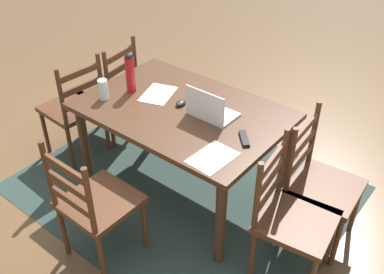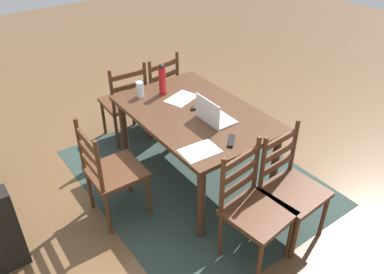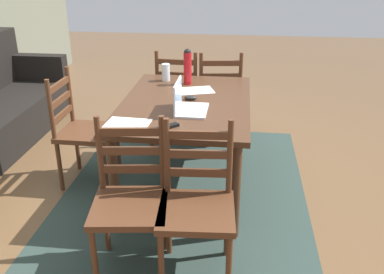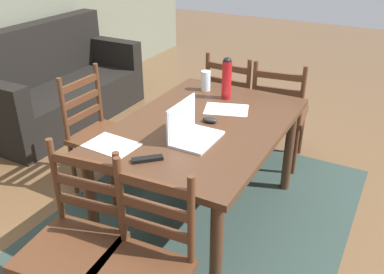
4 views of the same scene
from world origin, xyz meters
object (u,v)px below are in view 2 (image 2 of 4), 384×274
object	(u,v)px
chair_far_head	(111,172)
chair_right_far	(125,102)
chair_left_far	(254,209)
drinking_glass	(140,89)
water_bottle	(162,79)
computer_mouse	(195,107)
tv_remote	(231,141)
dining_table	(195,120)
chair_right_near	(156,93)
laptop	(213,115)
chair_left_near	(291,188)

from	to	relation	value
chair_far_head	chair_right_far	xyz separation A→B (m)	(1.02, -0.67, 0.00)
chair_left_far	drinking_glass	size ratio (longest dim) A/B	6.22
water_bottle	computer_mouse	xyz separation A→B (m)	(-0.43, -0.08, -0.14)
tv_remote	chair_left_far	bearing A→B (deg)	118.28
chair_far_head	dining_table	bearing A→B (deg)	-90.04
chair_right_far	drinking_glass	world-z (taller)	chair_right_far
water_bottle	computer_mouse	world-z (taller)	water_bottle
chair_right_far	chair_right_near	bearing A→B (deg)	-89.96
dining_table	chair_far_head	distance (m)	0.89
laptop	computer_mouse	bearing A→B (deg)	-0.65
chair_far_head	chair_right_near	bearing A→B (deg)	-46.36
chair_left_near	water_bottle	xyz separation A→B (m)	(1.49, 0.24, 0.45)
dining_table	drinking_glass	xyz separation A→B (m)	(0.54, 0.25, 0.17)
tv_remote	laptop	bearing A→B (deg)	-56.81
chair_right_near	chair_right_far	distance (m)	0.40
chair_right_near	drinking_glass	distance (m)	0.76
chair_left_near	tv_remote	distance (m)	0.60
water_bottle	chair_far_head	bearing A→B (deg)	119.47
dining_table	water_bottle	bearing A→B (deg)	5.62
chair_right_far	drinking_glass	distance (m)	0.61
chair_far_head	tv_remote	xyz separation A→B (m)	(-0.56, -0.82, 0.30)
dining_table	laptop	distance (m)	0.27
chair_left_near	chair_right_far	bearing A→B (deg)	10.99
chair_left_far	computer_mouse	bearing A→B (deg)	-12.50
chair_left_near	laptop	distance (m)	0.89
chair_far_head	chair_right_near	world-z (taller)	same
chair_left_far	chair_left_near	xyz separation A→B (m)	(0.00, -0.40, 0.00)
water_bottle	laptop	bearing A→B (deg)	-173.86
chair_left_near	tv_remote	xyz separation A→B (m)	(0.46, 0.25, 0.30)
chair_right_near	computer_mouse	bearing A→B (deg)	170.05
computer_mouse	dining_table	bearing A→B (deg)	134.73
water_bottle	chair_right_near	bearing A→B (deg)	-24.13
tv_remote	drinking_glass	bearing A→B (deg)	-33.19
chair_right_near	chair_right_far	size ratio (longest dim) A/B	1.00
chair_left_near	laptop	xyz separation A→B (m)	(0.80, 0.17, 0.35)
chair_right_near	laptop	bearing A→B (deg)	171.98
water_bottle	tv_remote	world-z (taller)	water_bottle
chair_left_near	tv_remote	bearing A→B (deg)	28.31
laptop	tv_remote	xyz separation A→B (m)	(-0.34, 0.08, -0.05)
chair_left_far	water_bottle	xyz separation A→B (m)	(1.49, -0.16, 0.45)
chair_right_far	water_bottle	bearing A→B (deg)	-164.43
water_bottle	tv_remote	distance (m)	1.04
laptop	water_bottle	world-z (taller)	water_bottle
chair_right_far	tv_remote	bearing A→B (deg)	-174.63
dining_table	laptop	size ratio (longest dim) A/B	4.56
drinking_glass	computer_mouse	world-z (taller)	drinking_glass
chair_right_near	laptop	xyz separation A→B (m)	(-1.25, 0.18, 0.35)
chair_left_far	chair_left_near	bearing A→B (deg)	-89.97
chair_right_near	laptop	world-z (taller)	laptop
dining_table	chair_right_far	world-z (taller)	chair_right_far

